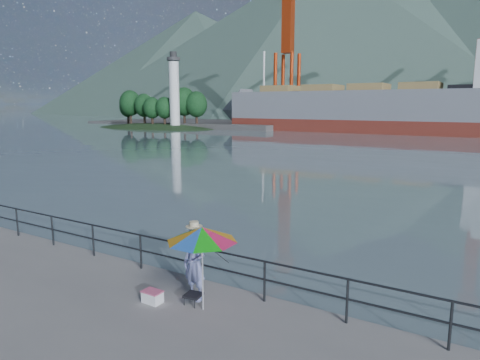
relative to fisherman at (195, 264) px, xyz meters
name	(u,v)px	position (x,y,z in m)	size (l,w,h in m)	color
harbor_water	(470,121)	(-1.51, 129.06, -0.90)	(500.00, 280.00, 0.00)	slate
guardrail	(168,258)	(-1.51, 0.76, -0.38)	(22.00, 0.06, 1.03)	#2D3033
lighthouse_islet	(156,125)	(-56.48, 61.05, -0.64)	(48.00, 26.40, 19.20)	#263F1E
fisherman	(195,264)	(0.00, 0.00, 0.00)	(0.65, 0.43, 1.79)	#283A97
beach_umbrella	(202,234)	(0.49, -0.35, 0.90)	(2.11, 2.11, 1.97)	white
folding_stool	(193,299)	(0.13, -0.25, -0.76)	(0.44, 0.44, 0.25)	black
cooler_bag	(152,297)	(-0.76, -0.68, -0.77)	(0.45, 0.30, 0.26)	white
fishing_rod	(215,284)	(-0.10, 0.96, -0.90)	(0.02, 0.02, 2.24)	black
bulk_carrier	(396,108)	(-9.58, 69.57, 3.16)	(56.44, 9.77, 14.50)	maroon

